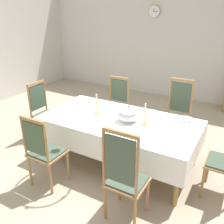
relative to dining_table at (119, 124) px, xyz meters
The scene contains 18 objects.
ground 0.71m from the dining_table, 90.00° to the right, with size 8.23×7.19×0.04m, color tan.
back_wall 3.72m from the dining_table, 90.00° to the left, with size 8.23×0.08×3.32m, color silver.
dining_table is the anchor object (origin of this frame).
tablecloth 0.02m from the dining_table, 90.00° to the left, with size 2.37×1.22×0.39m.
chair_south_a 1.18m from the dining_table, 121.47° to the right, with size 0.44×0.42×1.08m.
chair_north_a 1.18m from the dining_table, 121.46° to the left, with size 0.44×0.42×1.08m.
chair_south_b 1.18m from the dining_table, 58.89° to the right, with size 0.44×0.42×1.22m.
chair_north_b 1.18m from the dining_table, 58.86° to the left, with size 0.44×0.42×1.21m.
chair_head_west 1.58m from the dining_table, behind, with size 0.42×0.44×1.10m.
soup_tureen 0.24m from the dining_table, ahead, with size 0.32×0.32×0.25m.
candlestick_west 0.46m from the dining_table, behind, with size 0.07×0.07×0.34m.
candlestick_east 0.46m from the dining_table, ahead, with size 0.07×0.07×0.34m.
bowl_near_left 0.59m from the dining_table, 55.05° to the left, with size 0.16×0.16×0.04m.
bowl_near_right 1.00m from the dining_table, 26.47° to the left, with size 0.20×0.20×0.04m.
bowl_far_left 0.54m from the dining_table, 126.24° to the left, with size 0.19×0.19×0.04m.
spoon_primary 0.67m from the dining_table, 48.95° to the left, with size 0.05×0.18×0.01m.
spoon_secondary 1.13m from the dining_table, 24.59° to the left, with size 0.05×0.18×0.01m.
mounted_clock 3.94m from the dining_table, 104.07° to the left, with size 0.31×0.06×0.31m.
Camera 1 is at (1.60, -2.98, 2.34)m, focal length 39.77 mm.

